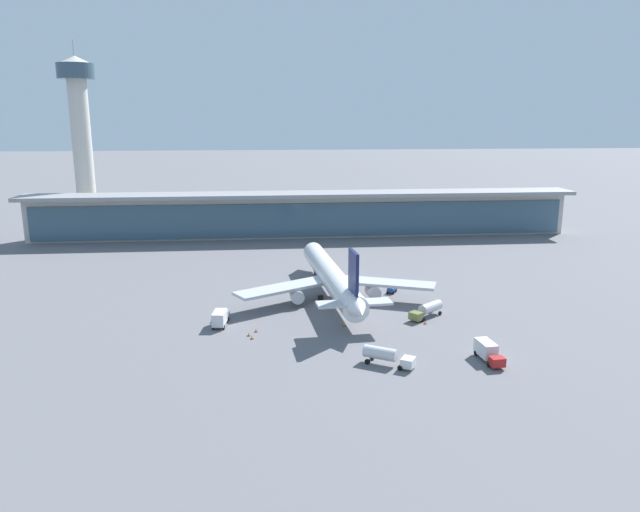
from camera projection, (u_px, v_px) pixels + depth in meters
name	position (u px, v px, depth m)	size (l,w,h in m)	color
ground_plane	(327.00, 304.00, 130.39)	(1200.00, 1200.00, 0.00)	slate
airliner_on_stand	(332.00, 277.00, 133.63)	(44.88, 58.55, 15.58)	white
service_truck_near_nose_white	(386.00, 355.00, 98.31)	(8.51, 6.41, 2.95)	silver
service_truck_under_wing_red	(488.00, 351.00, 100.09)	(3.03, 7.49, 3.10)	#B21E1E
service_truck_mid_apron_olive	(427.00, 309.00, 121.63)	(8.14, 7.10, 2.95)	olive
service_truck_by_tail_red	(362.00, 304.00, 127.71)	(2.96, 1.88, 2.05)	#B21E1E
service_truck_on_taxiway_blue	(392.00, 289.00, 138.74)	(2.88, 3.33, 2.05)	#234C9E
service_truck_at_far_stand_grey	(220.00, 317.00, 116.99)	(3.15, 7.52, 3.10)	gray
terminal_building	(303.00, 214.00, 201.69)	(183.60, 12.80, 15.20)	beige
control_tower	(81.00, 131.00, 201.47)	(12.00, 12.00, 64.43)	beige
safety_cone_alpha	(344.00, 325.00, 116.81)	(0.62, 0.62, 0.70)	orange
safety_cone_bravo	(252.00, 337.00, 110.06)	(0.62, 0.62, 0.70)	orange
safety_cone_charlie	(249.00, 334.00, 111.59)	(0.62, 0.62, 0.70)	orange
safety_cone_delta	(425.00, 322.00, 118.05)	(0.62, 0.62, 0.70)	orange
safety_cone_echo	(256.00, 330.00, 113.69)	(0.62, 0.62, 0.70)	orange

